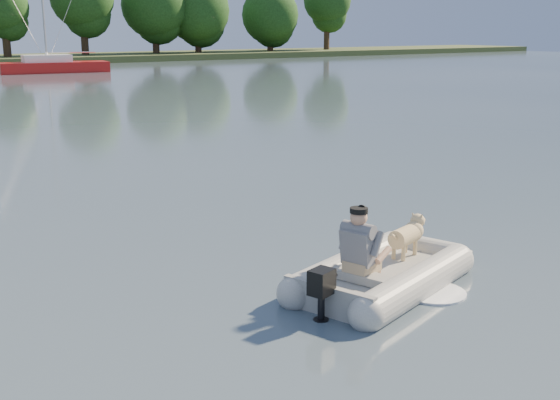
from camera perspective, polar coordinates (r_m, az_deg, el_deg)
water at (r=8.86m, az=4.45°, el=-7.17°), size 160.00×160.00×0.00m
dinghy at (r=8.92m, az=8.69°, el=-3.71°), size 5.02×4.36×1.21m
man at (r=8.39m, az=6.42°, el=-3.57°), size 0.76×0.70×0.93m
dog at (r=9.43m, az=10.12°, el=-3.16°), size 0.85×0.51×0.54m
outboard_motor at (r=7.85m, az=3.38°, el=-7.89°), size 0.42×0.35×0.68m
sailboat at (r=53.91m, az=-17.96°, el=10.30°), size 7.75×3.14×10.36m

